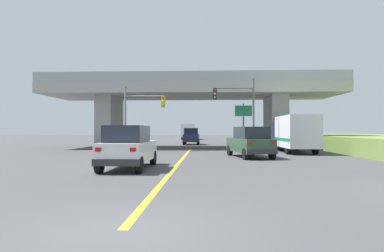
{
  "coord_description": "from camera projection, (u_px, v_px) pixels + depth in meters",
  "views": [
    {
      "loc": [
        1.52,
        -6.02,
        1.83
      ],
      "look_at": [
        0.52,
        16.87,
        2.08
      ],
      "focal_mm": 31.28,
      "sensor_mm": 36.0,
      "label": 1
    }
  ],
  "objects": [
    {
      "name": "lane_divider_stripe",
      "position": [
        179.0,
        162.0,
        18.62
      ],
      "size": [
        0.2,
        25.15,
        0.01
      ],
      "primitive_type": "cube",
      "color": "yellow",
      "rests_on": "ground"
    },
    {
      "name": "suv_crossing",
      "position": [
        250.0,
        142.0,
        22.09
      ],
      "size": [
        2.82,
        5.01,
        2.02
      ],
      "rotation": [
        0.0,
        0.0,
        0.2
      ],
      "color": "#2D4C33",
      "rests_on": "ground"
    },
    {
      "name": "semi_truck_distant",
      "position": [
        188.0,
        131.0,
        62.44
      ],
      "size": [
        2.33,
        6.59,
        2.86
      ],
      "color": "red",
      "rests_on": "ground"
    },
    {
      "name": "ground",
      "position": [
        192.0,
        148.0,
        33.98
      ],
      "size": [
        160.0,
        160.0,
        0.0
      ],
      "primitive_type": "plane",
      "color": "#424244"
    },
    {
      "name": "suv_lead",
      "position": [
        129.0,
        147.0,
        15.67
      ],
      "size": [
        1.95,
        4.79,
        2.02
      ],
      "color": "silver",
      "rests_on": "ground"
    },
    {
      "name": "traffic_signal_nearside",
      "position": [
        240.0,
        106.0,
        27.76
      ],
      "size": [
        3.44,
        0.36,
        6.08
      ],
      "color": "#56595E",
      "rests_on": "ground"
    },
    {
      "name": "overpass_bridge",
      "position": [
        192.0,
        99.0,
        34.03
      ],
      "size": [
        28.85,
        8.26,
        7.13
      ],
      "color": "#A8A59E",
      "rests_on": "ground"
    },
    {
      "name": "box_truck",
      "position": [
        294.0,
        133.0,
        26.94
      ],
      "size": [
        2.33,
        7.3,
        2.92
      ],
      "color": "navy",
      "rests_on": "ground"
    },
    {
      "name": "traffic_signal_farside",
      "position": [
        139.0,
        111.0,
        28.41
      ],
      "size": [
        3.51,
        0.36,
        5.48
      ],
      "color": "slate",
      "rests_on": "ground"
    },
    {
      "name": "highway_sign",
      "position": [
        244.0,
        116.0,
        30.98
      ],
      "size": [
        1.63,
        0.17,
        4.26
      ],
      "color": "#56595E",
      "rests_on": "ground"
    },
    {
      "name": "sedan_oncoming",
      "position": [
        191.0,
        136.0,
        41.32
      ],
      "size": [
        1.94,
        4.26,
        2.02
      ],
      "color": "navy",
      "rests_on": "ground"
    }
  ]
}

